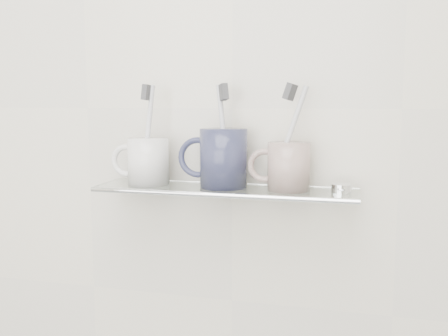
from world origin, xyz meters
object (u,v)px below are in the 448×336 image
(shelf_glass, at_px, (225,190))
(mug_right, at_px, (289,166))
(mug_center, at_px, (224,158))
(mug_left, at_px, (148,161))

(shelf_glass, height_order, mug_right, mug_right)
(mug_center, distance_m, mug_right, 0.13)
(mug_left, bearing_deg, shelf_glass, -7.94)
(mug_left, distance_m, mug_right, 0.28)
(shelf_glass, bearing_deg, mug_left, 178.18)
(mug_right, bearing_deg, mug_center, -164.36)
(mug_right, bearing_deg, shelf_glass, -162.00)
(mug_center, bearing_deg, mug_right, 4.15)
(mug_center, height_order, mug_right, mug_center)
(shelf_glass, height_order, mug_left, mug_left)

